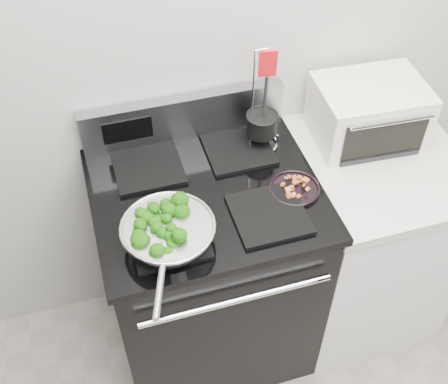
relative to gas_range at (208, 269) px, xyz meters
name	(u,v)px	position (x,y,z in m)	size (l,w,h in m)	color
back_wall	(261,25)	(0.30, 0.34, 0.86)	(4.00, 0.02, 2.70)	#B9B7B0
gas_range	(208,269)	(0.00, 0.00, 0.00)	(0.79, 0.69, 1.13)	black
counter	(361,237)	(0.68, 0.00, -0.03)	(0.62, 0.68, 0.92)	white
skillet	(168,232)	(-0.17, -0.19, 0.51)	(0.30, 0.46, 0.06)	silver
broccoli_pile	(168,228)	(-0.17, -0.19, 0.53)	(0.23, 0.23, 0.08)	black
bacon_plate	(295,187)	(0.29, -0.09, 0.48)	(0.17, 0.17, 0.04)	black
utensil_holder	(261,129)	(0.26, 0.17, 0.53)	(0.13, 0.13, 0.41)	silver
toaster_oven	(368,112)	(0.68, 0.14, 0.55)	(0.41, 0.32, 0.23)	white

